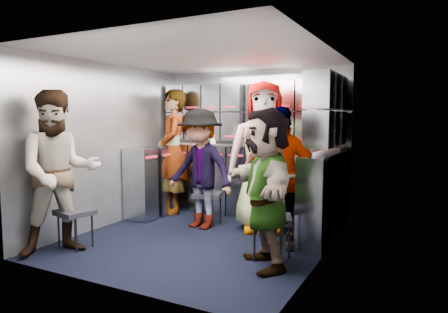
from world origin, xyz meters
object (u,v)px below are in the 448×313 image
at_px(attendant_arc_d, 280,177).
at_px(attendant_arc_e, 266,188).
at_px(jump_seat_center, 268,194).
at_px(attendant_standing, 173,151).
at_px(attendant_arc_a, 60,173).
at_px(attendant_arc_b, 200,169).
at_px(attendant_arc_c, 263,157).
at_px(jump_seat_near_left, 75,214).
at_px(jump_seat_near_right, 272,221).
at_px(jump_seat_mid_right, 285,207).
at_px(jump_seat_mid_left, 208,196).

bearing_deg(attendant_arc_d, attendant_arc_e, -98.98).
xyz_separation_m(jump_seat_center, attendant_standing, (-1.54, 0.10, 0.48)).
bearing_deg(attendant_arc_a, attendant_arc_b, 6.61).
xyz_separation_m(attendant_arc_c, attendant_arc_d, (0.39, -0.51, -0.16)).
distance_m(jump_seat_near_left, attendant_arc_c, 2.27).
distance_m(jump_seat_center, attendant_arc_b, 0.93).
distance_m(attendant_standing, attendant_arc_d, 2.10).
bearing_deg(attendant_arc_a, attendant_arc_c, -6.93).
distance_m(jump_seat_center, attendant_arc_e, 1.44).
xyz_separation_m(jump_seat_near_right, attendant_arc_b, (-1.23, 0.70, 0.37)).
height_order(attendant_arc_a, attendant_arc_d, attendant_arc_a).
bearing_deg(jump_seat_mid_right, attendant_arc_e, -83.89).
relative_size(jump_seat_near_right, attendant_arc_c, 0.26).
height_order(attendant_arc_d, attendant_arc_e, attendant_arc_d).
distance_m(jump_seat_mid_right, attendant_arc_e, 0.89).
height_order(attendant_arc_b, attendant_arc_e, attendant_arc_b).
xyz_separation_m(jump_seat_center, attendant_arc_a, (-1.54, -1.93, 0.41)).
distance_m(jump_seat_near_left, jump_seat_mid_right, 2.30).
xyz_separation_m(jump_seat_near_right, attendant_standing, (-2.02, 1.24, 0.52)).
distance_m(jump_seat_near_left, attendant_standing, 1.93).
relative_size(attendant_arc_d, attendant_arc_e, 1.02).
bearing_deg(jump_seat_mid_right, jump_seat_mid_left, 167.67).
distance_m(jump_seat_near_left, attendant_arc_a, 0.51).
distance_m(jump_seat_near_left, jump_seat_center, 2.34).
height_order(jump_seat_near_right, attendant_arc_d, attendant_arc_d).
xyz_separation_m(attendant_arc_a, attendant_arc_e, (2.02, 0.61, -0.09)).
bearing_deg(attendant_arc_d, jump_seat_mid_left, 142.59).
xyz_separation_m(attendant_arc_a, attendant_arc_c, (1.54, 1.75, 0.08)).
bearing_deg(attendant_arc_e, attendant_arc_a, -112.16).
xyz_separation_m(jump_seat_near_right, attendant_arc_c, (-0.48, 0.96, 0.54)).
relative_size(attendant_standing, attendant_arc_e, 1.21).
height_order(jump_seat_near_right, attendant_arc_a, attendant_arc_a).
xyz_separation_m(jump_seat_mid_right, attendant_arc_c, (-0.39, 0.33, 0.53)).
height_order(jump_seat_mid_right, attendant_arc_b, attendant_arc_b).
distance_m(jump_seat_center, attendant_arc_c, 0.53).
bearing_deg(attendant_arc_a, jump_seat_mid_right, -19.17).
xyz_separation_m(jump_seat_mid_right, attendant_arc_d, (-0.00, -0.18, 0.36)).
bearing_deg(jump_seat_center, jump_seat_mid_right, -52.26).
distance_m(jump_seat_center, jump_seat_mid_right, 0.64).
height_order(attendant_arc_b, attendant_arc_c, attendant_arc_c).
distance_m(jump_seat_near_left, attendant_arc_b, 1.58).
distance_m(jump_seat_near_right, attendant_arc_a, 2.22).
relative_size(jump_seat_center, attendant_standing, 0.27).
bearing_deg(attendant_arc_e, jump_seat_near_right, 140.96).
height_order(attendant_standing, attendant_arc_a, attendant_standing).
relative_size(jump_seat_near_left, jump_seat_near_right, 0.87).
bearing_deg(jump_seat_near_right, attendant_standing, 148.48).
bearing_deg(attendant_arc_d, jump_seat_center, 102.91).
bearing_deg(attendant_arc_c, jump_seat_near_right, -86.92).
height_order(attendant_arc_a, attendant_arc_e, attendant_arc_a).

